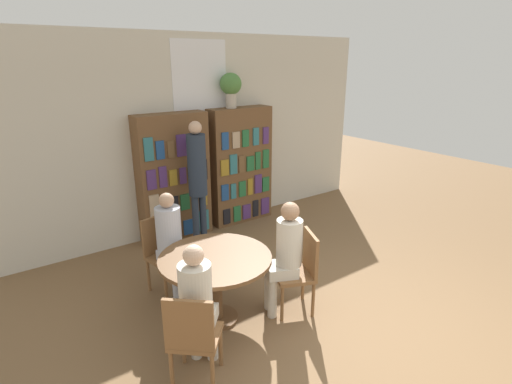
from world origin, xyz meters
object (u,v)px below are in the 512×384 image
flower_vase (231,86)px  seated_reader_left (171,238)px  reading_table (216,268)px  chair_left_side (163,250)px  chair_far_side (301,268)px  seated_reader_right (285,251)px  chair_near_camera (193,335)px  seated_reader_back (197,301)px  bookshelf_right (240,166)px  librarian_standing (197,173)px  bookshelf_left (174,178)px

flower_vase → seated_reader_left: flower_vase is taller
flower_vase → seated_reader_left: (-1.75, -1.46, -1.52)m
reading_table → chair_left_side: bearing=102.1°
seated_reader_left → chair_far_side: bearing=120.2°
seated_reader_right → chair_near_camera: bearing=130.5°
seated_reader_left → seated_reader_back: seated_reader_back is taller
bookshelf_right → flower_vase: size_ratio=3.57×
flower_vase → chair_far_side: (-0.76, -2.54, -1.72)m
flower_vase → seated_reader_left: size_ratio=0.43×
seated_reader_back → chair_near_camera: bearing=-90.0°
chair_left_side → librarian_standing: 1.33m
chair_near_camera → chair_left_side: bearing=117.0°
bookshelf_left → librarian_standing: bearing=-74.6°
bookshelf_right → chair_near_camera: size_ratio=2.11×
reading_table → seated_reader_right: size_ratio=0.91×
bookshelf_left → chair_near_camera: (-1.17, -2.85, -0.44)m
bookshelf_left → bookshelf_right: same height
bookshelf_right → librarian_standing: 1.18m
seated_reader_right → seated_reader_back: seated_reader_right is taller
flower_vase → chair_far_side: bearing=-106.6°
chair_left_side → chair_far_side: size_ratio=1.00×
reading_table → bookshelf_left: bearing=75.6°
chair_far_side → seated_reader_back: (-1.32, -0.18, 0.21)m
librarian_standing → chair_left_side: bearing=-138.7°
bookshelf_right → reading_table: (-1.75, -2.17, -0.34)m
reading_table → seated_reader_right: bearing=-23.9°
chair_far_side → bookshelf_left: bearing=30.1°
chair_left_side → seated_reader_back: bearing=66.2°
chair_near_camera → seated_reader_left: (0.45, 1.40, 0.21)m
flower_vase → seated_reader_right: flower_vase is taller
flower_vase → chair_far_side: 3.17m
reading_table → chair_near_camera: size_ratio=1.28×
bookshelf_left → reading_table: (-0.56, -2.17, -0.34)m
reading_table → chair_far_side: chair_far_side is taller
seated_reader_right → flower_vase: bearing=3.4°
flower_vase → chair_near_camera: bearing=-127.7°
reading_table → bookshelf_right: bearing=51.2°
bookshelf_left → librarian_standing: bookshelf_left is taller
reading_table → seated_reader_back: seated_reader_back is taller
bookshelf_left → seated_reader_left: bearing=-116.1°
reading_table → chair_left_side: 0.92m
chair_left_side → seated_reader_right: size_ratio=0.71×
chair_left_side → seated_reader_left: size_ratio=0.73×
flower_vase → chair_left_side: flower_vase is taller
chair_left_side → reading_table: bearing=90.0°
flower_vase → seated_reader_right: (-0.92, -2.47, -1.50)m
chair_near_camera → chair_left_side: 1.62m
bookshelf_left → reading_table: 2.27m
flower_vase → seated_reader_right: 3.04m
flower_vase → chair_far_side: size_ratio=0.59×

